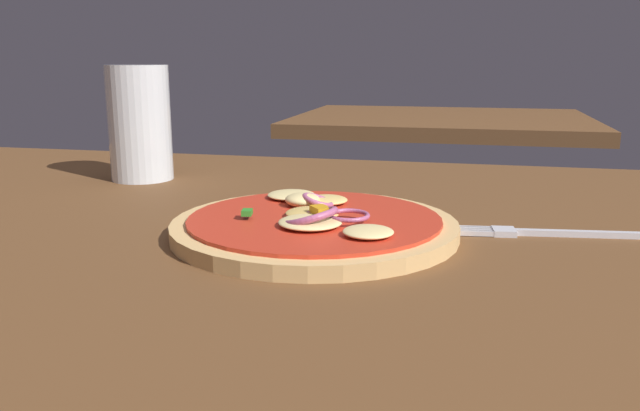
% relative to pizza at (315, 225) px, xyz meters
% --- Properties ---
extents(dining_table, '(1.20, 0.82, 0.03)m').
position_rel_pizza_xyz_m(dining_table, '(-0.02, -0.02, -0.02)').
color(dining_table, brown).
rests_on(dining_table, ground).
extents(pizza, '(0.23, 0.23, 0.03)m').
position_rel_pizza_xyz_m(pizza, '(0.00, 0.00, 0.00)').
color(pizza, tan).
rests_on(pizza, dining_table).
extents(fork, '(0.18, 0.03, 0.01)m').
position_rel_pizza_xyz_m(fork, '(0.18, 0.04, -0.01)').
color(fork, silver).
rests_on(fork, dining_table).
extents(beer_glass, '(0.07, 0.07, 0.13)m').
position_rel_pizza_xyz_m(beer_glass, '(-0.25, 0.19, 0.05)').
color(beer_glass, silver).
rests_on(beer_glass, dining_table).
extents(background_table, '(0.70, 0.56, 0.03)m').
position_rel_pizza_xyz_m(background_table, '(0.05, 1.11, -0.02)').
color(background_table, brown).
rests_on(background_table, ground).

